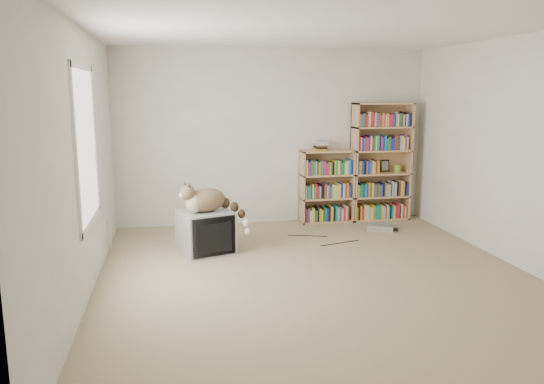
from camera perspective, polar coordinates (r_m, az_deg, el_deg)
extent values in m
cube|color=gray|center=(5.57, 5.02, -9.26)|extent=(4.50, 5.00, 0.01)
cube|color=silver|center=(7.69, 0.12, 5.91)|extent=(4.50, 0.02, 2.50)
cube|color=silver|center=(2.98, 18.51, -2.49)|extent=(4.50, 0.02, 2.50)
cube|color=silver|center=(5.14, -19.71, 2.82)|extent=(0.02, 5.00, 2.50)
cube|color=silver|center=(6.27, 25.47, 3.75)|extent=(0.02, 5.00, 2.50)
cube|color=white|center=(5.26, 5.49, 17.23)|extent=(4.50, 5.00, 0.02)
cube|color=white|center=(5.31, -19.35, 4.72)|extent=(0.02, 1.22, 1.52)
cube|color=#979799|center=(6.39, -7.14, -4.27)|extent=(0.72, 0.68, 0.51)
cube|color=black|center=(6.17, -6.28, -4.81)|extent=(0.52, 0.20, 0.47)
cube|color=black|center=(6.15, -6.21, -4.94)|extent=(0.41, 0.15, 0.35)
cube|color=black|center=(6.50, -7.52, -4.12)|extent=(0.42, 0.38, 0.30)
ellipsoid|color=#3C2518|center=(6.30, -7.14, -0.86)|extent=(0.60, 0.52, 0.28)
ellipsoid|color=#3C2518|center=(6.36, -6.12, -0.81)|extent=(0.32, 0.33, 0.21)
ellipsoid|color=#C0AD8A|center=(6.20, -8.38, -1.18)|extent=(0.26, 0.26, 0.23)
ellipsoid|color=#3C2518|center=(6.15, -9.09, -0.06)|extent=(0.24, 0.23, 0.17)
sphere|color=beige|center=(6.12, -9.64, -0.36)|extent=(0.09, 0.09, 0.07)
cone|color=black|center=(6.10, -8.89, 0.63)|extent=(0.09, 0.10, 0.09)
cone|color=black|center=(6.19, -9.33, 0.76)|extent=(0.09, 0.10, 0.09)
cube|color=tan|center=(7.89, 8.81, 3.13)|extent=(0.02, 0.30, 1.74)
cube|color=tan|center=(8.21, 14.38, 3.21)|extent=(0.03, 0.30, 1.74)
cube|color=tan|center=(8.17, 11.29, 3.31)|extent=(0.87, 0.03, 1.74)
cube|color=tan|center=(7.97, 11.89, 9.29)|extent=(0.87, 0.30, 0.02)
cube|color=tan|center=(8.19, 11.42, -2.77)|extent=(0.87, 0.30, 0.03)
cube|color=tan|center=(8.12, 11.51, -0.42)|extent=(0.87, 0.30, 0.03)
cube|color=tan|center=(8.06, 11.60, 1.97)|extent=(0.87, 0.30, 0.02)
cube|color=tan|center=(8.02, 11.70, 4.39)|extent=(0.87, 0.30, 0.02)
cube|color=tan|center=(7.99, 11.79, 6.84)|extent=(0.87, 0.30, 0.02)
cube|color=red|center=(8.17, 11.45, -2.04)|extent=(0.79, 0.24, 0.19)
cube|color=#17259B|center=(8.10, 11.54, 0.32)|extent=(0.79, 0.24, 0.19)
cube|color=#157838|center=(8.05, 11.63, 2.73)|extent=(0.79, 0.24, 0.19)
cube|color=beige|center=(8.01, 11.73, 5.16)|extent=(0.79, 0.24, 0.19)
cube|color=black|center=(7.98, 11.82, 7.60)|extent=(0.79, 0.24, 0.19)
cube|color=tan|center=(7.72, 3.24, 0.53)|extent=(0.03, 0.30, 1.06)
cube|color=tan|center=(7.93, 8.49, 0.70)|extent=(0.02, 0.30, 1.06)
cube|color=tan|center=(7.95, 5.62, 0.79)|extent=(0.77, 0.03, 1.06)
cube|color=tan|center=(7.74, 5.97, 4.40)|extent=(0.77, 0.30, 0.02)
cube|color=tan|center=(7.92, 5.83, -3.08)|extent=(0.77, 0.30, 0.03)
cube|color=tan|center=(7.85, 5.88, -0.63)|extent=(0.77, 0.30, 0.03)
cube|color=tan|center=(7.79, 5.92, 1.87)|extent=(0.77, 0.30, 0.02)
cube|color=red|center=(7.90, 5.84, -2.32)|extent=(0.69, 0.24, 0.19)
cube|color=#17259B|center=(7.83, 5.89, 0.14)|extent=(0.69, 0.24, 0.19)
cube|color=#157838|center=(7.77, 5.94, 2.65)|extent=(0.69, 0.24, 0.19)
cube|color=red|center=(7.74, 5.22, 4.99)|extent=(0.19, 0.24, 0.13)
cylinder|color=olive|center=(8.15, 13.30, 2.48)|extent=(0.10, 0.10, 0.11)
cube|color=black|center=(8.18, 12.03, 2.79)|extent=(0.13, 0.05, 0.18)
cube|color=silver|center=(7.55, 11.57, -3.73)|extent=(0.42, 0.37, 0.08)
cube|color=silver|center=(6.75, -17.21, -3.28)|extent=(0.01, 0.08, 0.13)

